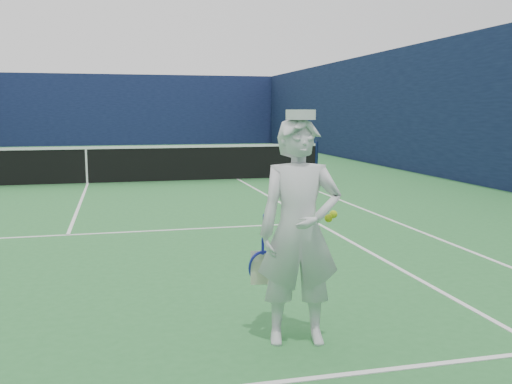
# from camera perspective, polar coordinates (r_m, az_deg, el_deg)

# --- Properties ---
(ground) EXTENTS (80.00, 80.00, 0.00)m
(ground) POSITION_cam_1_polar(r_m,az_deg,el_deg) (15.70, -16.52, 0.71)
(ground) COLOR #2C7336
(ground) RESTS_ON ground
(court_markings) EXTENTS (11.03, 23.83, 0.01)m
(court_markings) POSITION_cam_1_polar(r_m,az_deg,el_deg) (15.70, -16.52, 0.73)
(court_markings) COLOR white
(court_markings) RESTS_ON ground
(windscreen_fence) EXTENTS (20.12, 36.12, 4.00)m
(windscreen_fence) POSITION_cam_1_polar(r_m,az_deg,el_deg) (15.59, -16.81, 8.02)
(windscreen_fence) COLOR #10173B
(windscreen_fence) RESTS_ON ground
(tennis_net) EXTENTS (12.88, 0.09, 1.07)m
(tennis_net) POSITION_cam_1_polar(r_m,az_deg,el_deg) (15.65, -16.60, 2.73)
(tennis_net) COLOR #141E4C
(tennis_net) RESTS_ON ground
(tennis_player) EXTENTS (0.77, 0.60, 1.93)m
(tennis_player) POSITION_cam_1_polar(r_m,az_deg,el_deg) (4.70, 4.35, -3.95)
(tennis_player) COLOR silver
(tennis_player) RESTS_ON ground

